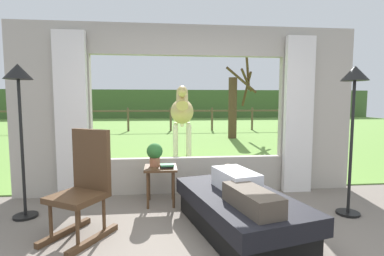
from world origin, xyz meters
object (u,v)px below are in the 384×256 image
side_table (161,174)px  horse (182,112)px  recliner_sofa (239,212)px  book_stack (167,166)px  floor_lamp_left (19,94)px  rocking_chair (85,184)px  pasture_tree (235,103)px  reclining_person (240,186)px  floor_lamp_right (354,95)px  potted_plant (155,153)px

side_table → horse: bearing=80.5°
recliner_sofa → book_stack: (-0.76, 0.87, 0.33)m
side_table → floor_lamp_left: (-1.65, -0.30, 1.07)m
rocking_chair → pasture_tree: (3.56, 7.59, 0.80)m
recliner_sofa → book_stack: bearing=117.0°
floor_lamp_left → pasture_tree: bearing=57.9°
reclining_person → side_table: size_ratio=2.74×
side_table → floor_lamp_right: 2.65m
pasture_tree → horse: bearing=-121.5°
floor_lamp_right → reclining_person: bearing=-166.4°
recliner_sofa → side_table: side_table is taller
book_stack → pasture_tree: size_ratio=0.06×
pasture_tree → potted_plant: bearing=-113.1°
potted_plant → horse: horse is taller
floor_lamp_left → pasture_tree: pasture_tree is taller
horse → floor_lamp_left: bearing=60.9°
floor_lamp_right → book_stack: bearing=166.0°
recliner_sofa → pasture_tree: (1.92, 7.68, 1.13)m
reclining_person → pasture_tree: bearing=61.9°
recliner_sofa → book_stack: 1.21m
book_stack → recliner_sofa: bearing=-48.9°
rocking_chair → potted_plant: (0.71, 0.90, 0.16)m
potted_plant → floor_lamp_left: floor_lamp_left is taller
book_stack → horse: bearing=82.2°
floor_lamp_left → horse: bearing=57.2°
floor_lamp_right → horse: size_ratio=1.02×
rocking_chair → floor_lamp_right: size_ratio=0.61×
floor_lamp_right → pasture_tree: size_ratio=0.59×
rocking_chair → potted_plant: bearing=82.4°
pasture_tree → recliner_sofa: bearing=-104.0°
pasture_tree → floor_lamp_left: bearing=-122.1°
book_stack → floor_lamp_left: floor_lamp_left is taller
rocking_chair → side_table: rocking_chair is taller
floor_lamp_right → side_table: bearing=165.1°
reclining_person → rocking_chair: 1.65m
side_table → floor_lamp_left: size_ratio=0.28×
potted_plant → floor_lamp_left: 1.80m
reclining_person → pasture_tree: size_ratio=0.45×
potted_plant → book_stack: size_ratio=1.68×
reclining_person → rocking_chair: bearing=161.0°
book_stack → floor_lamp_left: (-1.74, -0.23, 0.95)m
rocking_chair → potted_plant: 1.16m
recliner_sofa → potted_plant: size_ratio=5.84×
potted_plant → floor_lamp_left: size_ratio=0.17×
recliner_sofa → reclining_person: 0.31m
book_stack → floor_lamp_left: 1.99m
horse → book_stack: bearing=86.0°
side_table → potted_plant: potted_plant is taller
reclining_person → rocking_chair: size_ratio=1.27×
horse → floor_lamp_right: bearing=120.2°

